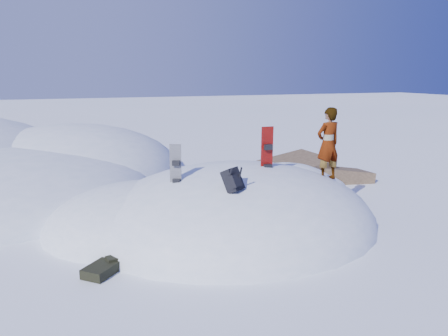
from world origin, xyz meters
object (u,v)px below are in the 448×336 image
object	(u,v)px
snowboard_red	(267,159)
backpack	(233,180)
snowboard_dark	(176,174)
person	(328,144)

from	to	relation	value
snowboard_red	backpack	world-z (taller)	snowboard_red
snowboard_red	snowboard_dark	world-z (taller)	snowboard_red
snowboard_red	person	distance (m)	1.68
backpack	person	distance (m)	3.22
snowboard_dark	backpack	xyz separation A→B (m)	(0.92, -1.02, 0.02)
snowboard_red	person	size ratio (longest dim) A/B	0.88
person	snowboard_dark	bearing A→B (deg)	-4.43
backpack	snowboard_red	bearing A→B (deg)	7.05
backpack	snowboard_dark	bearing A→B (deg)	98.16
backpack	person	bearing A→B (deg)	-13.16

